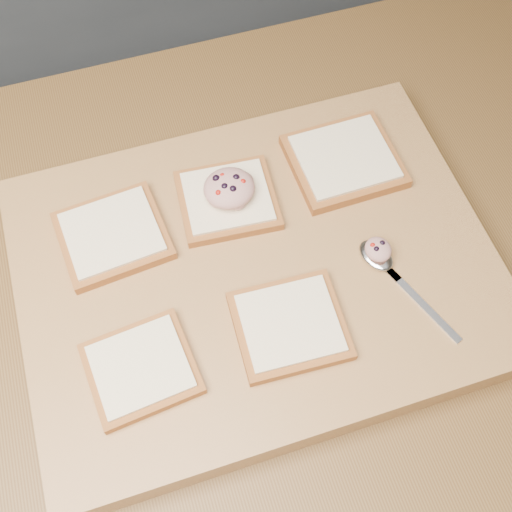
{
  "coord_description": "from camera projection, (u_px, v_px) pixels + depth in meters",
  "views": [
    {
      "loc": [
        -0.09,
        -0.34,
        1.59
      ],
      "look_at": [
        0.02,
        -0.01,
        0.96
      ],
      "focal_mm": 45.0,
      "sensor_mm": 36.0,
      "label": 1
    }
  ],
  "objects": [
    {
      "name": "bread_far_right",
      "position": [
        344.0,
        161.0,
        0.8
      ],
      "size": [
        0.13,
        0.12,
        0.02
      ],
      "color": "#995C27",
      "rests_on": "cutting_board"
    },
    {
      "name": "spoon_salad",
      "position": [
        378.0,
        249.0,
        0.73
      ],
      "size": [
        0.03,
        0.03,
        0.02
      ],
      "color": "tan",
      "rests_on": "spoon"
    },
    {
      "name": "bread_near_left",
      "position": [
        141.0,
        368.0,
        0.67
      ],
      "size": [
        0.12,
        0.11,
        0.02
      ],
      "color": "#995C27",
      "rests_on": "cutting_board"
    },
    {
      "name": "cutting_board",
      "position": [
        256.0,
        271.0,
        0.76
      ],
      "size": [
        0.54,
        0.41,
        0.04
      ],
      "primitive_type": "cube",
      "color": "#B2874C",
      "rests_on": "island_counter"
    },
    {
      "name": "bread_far_left",
      "position": [
        113.0,
        235.0,
        0.75
      ],
      "size": [
        0.13,
        0.12,
        0.02
      ],
      "color": "#995C27",
      "rests_on": "cutting_board"
    },
    {
      "name": "bread_near_center",
      "position": [
        290.0,
        325.0,
        0.69
      ],
      "size": [
        0.12,
        0.11,
        0.02
      ],
      "color": "#995C27",
      "rests_on": "cutting_board"
    },
    {
      "name": "tuna_salad_dollop",
      "position": [
        229.0,
        188.0,
        0.75
      ],
      "size": [
        0.06,
        0.06,
        0.03
      ],
      "color": "tan",
      "rests_on": "bread_far_center"
    },
    {
      "name": "ground",
      "position": [
        247.0,
        444.0,
        1.57
      ],
      "size": [
        4.0,
        4.0,
        0.0
      ],
      "primitive_type": "plane",
      "color": "#515459",
      "rests_on": "ground"
    },
    {
      "name": "island_counter",
      "position": [
        244.0,
        388.0,
        1.17
      ],
      "size": [
        2.0,
        0.8,
        0.9
      ],
      "color": "slate",
      "rests_on": "ground"
    },
    {
      "name": "bread_far_center",
      "position": [
        227.0,
        199.0,
        0.77
      ],
      "size": [
        0.12,
        0.11,
        0.02
      ],
      "color": "#995C27",
      "rests_on": "cutting_board"
    },
    {
      "name": "spoon",
      "position": [
        383.0,
        262.0,
        0.73
      ],
      "size": [
        0.07,
        0.15,
        0.01
      ],
      "color": "silver",
      "rests_on": "cutting_board"
    }
  ]
}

